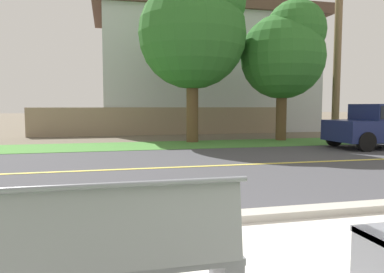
% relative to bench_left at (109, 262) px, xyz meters
% --- Properties ---
extents(ground_plane, '(140.00, 140.00, 0.00)m').
position_rel_bench_left_xyz_m(ground_plane, '(1.46, 7.57, -0.45)').
color(ground_plane, '#665B4C').
extents(curb_edge, '(44.00, 0.30, 0.11)m').
position_rel_bench_left_xyz_m(curb_edge, '(1.46, 1.92, -0.40)').
color(curb_edge, '#ADA89E').
rests_on(curb_edge, ground_plane).
extents(street_asphalt, '(52.00, 8.00, 0.01)m').
position_rel_bench_left_xyz_m(street_asphalt, '(1.46, 6.07, -0.45)').
color(street_asphalt, '#424247').
rests_on(street_asphalt, ground_plane).
extents(road_centre_line, '(48.00, 0.14, 0.01)m').
position_rel_bench_left_xyz_m(road_centre_line, '(1.46, 6.07, -0.45)').
color(road_centre_line, '#E0CC4C').
rests_on(road_centre_line, ground_plane).
extents(far_verge_grass, '(48.00, 2.80, 0.02)m').
position_rel_bench_left_xyz_m(far_verge_grass, '(1.46, 11.01, -0.45)').
color(far_verge_grass, '#478438').
rests_on(far_verge_grass, ground_plane).
extents(bench_left, '(1.80, 0.48, 1.01)m').
position_rel_bench_left_xyz_m(bench_left, '(0.00, 0.00, 0.00)').
color(bench_left, slate).
rests_on(bench_left, ground_plane).
extents(shade_tree_far_left, '(4.29, 4.29, 7.09)m').
position_rel_bench_left_xyz_m(shade_tree_far_left, '(3.54, 11.85, 4.15)').
color(shade_tree_far_left, brown).
rests_on(shade_tree_far_left, ground_plane).
extents(shade_tree_left, '(3.55, 3.55, 5.85)m').
position_rel_bench_left_xyz_m(shade_tree_left, '(7.41, 11.78, 3.34)').
color(shade_tree_left, brown).
rests_on(shade_tree_left, ground_plane).
extents(garden_wall, '(13.00, 0.36, 1.40)m').
position_rel_bench_left_xyz_m(garden_wall, '(2.81, 16.07, 0.25)').
color(garden_wall, gray).
rests_on(garden_wall, ground_plane).
extents(house_across_street, '(13.07, 6.91, 7.17)m').
position_rel_bench_left_xyz_m(house_across_street, '(5.94, 19.27, 3.18)').
color(house_across_street, '#B7BCC1').
rests_on(house_across_street, ground_plane).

